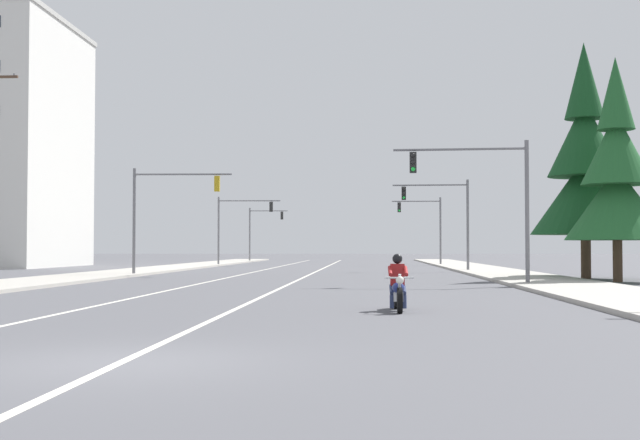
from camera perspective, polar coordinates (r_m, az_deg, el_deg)
ground_plane at (r=12.11m, az=-13.51°, el=-9.55°), size 400.00×400.00×0.00m
lane_stripe_center at (r=56.62m, az=-0.20°, el=-3.56°), size 0.16×100.00×0.01m
lane_stripe_left at (r=57.01m, az=-4.28°, el=-3.54°), size 0.16×100.00×0.01m
sidewalk_kerb_right at (r=52.15m, az=12.30°, el=-3.58°), size 4.40×110.00×0.14m
sidewalk_kerb_left at (r=53.67m, az=-12.98°, el=-3.53°), size 4.40×110.00×0.14m
motorcycle_with_rider at (r=21.25m, az=5.41°, el=-4.70°), size 0.70×2.19×1.46m
traffic_signal_near_right at (r=35.96m, az=11.47°, el=2.15°), size 5.75×0.49×6.20m
traffic_signal_near_left at (r=48.34m, az=-10.80°, el=1.11°), size 5.72×0.50×6.20m
traffic_signal_mid_right at (r=56.15m, az=8.69°, el=0.65°), size 5.12×0.39×6.20m
traffic_signal_mid_left at (r=74.68m, az=-5.77°, el=0.03°), size 5.68×0.53×6.20m
traffic_signal_far_right at (r=75.65m, az=7.38°, el=-0.05°), size 4.49×0.37×6.20m
traffic_signal_far_left at (r=94.94m, az=-4.13°, el=-0.44°), size 4.44×0.50×6.20m
conifer_tree_right_verge_near at (r=41.10m, az=19.83°, el=2.73°), size 4.82×4.82×10.62m
conifer_tree_right_verge_far at (r=45.29m, az=17.85°, el=3.33°), size 5.64×5.64×12.41m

